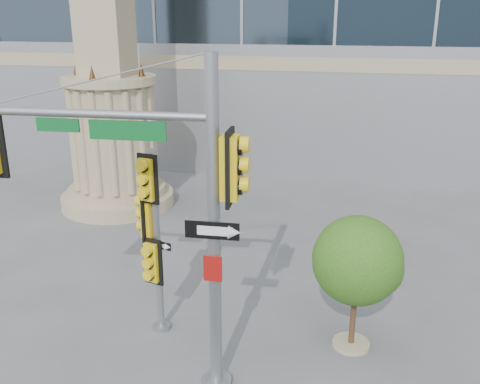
# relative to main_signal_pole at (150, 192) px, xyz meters

# --- Properties ---
(ground) EXTENTS (120.00, 120.00, 0.00)m
(ground) POSITION_rel_main_signal_pole_xyz_m (0.62, 0.83, -4.16)
(ground) COLOR #545456
(ground) RESTS_ON ground
(monument) EXTENTS (4.40, 4.40, 16.60)m
(monument) POSITION_rel_main_signal_pole_xyz_m (-5.38, 9.83, 1.36)
(monument) COLOR tan
(monument) RESTS_ON ground
(main_signal_pole) EXTENTS (5.21, 0.69, 6.71)m
(main_signal_pole) POSITION_rel_main_signal_pole_xyz_m (0.00, 0.00, 0.00)
(main_signal_pole) COLOR slate
(main_signal_pole) RESTS_ON ground
(secondary_signal_pole) EXTENTS (0.78, 0.69, 4.52)m
(secondary_signal_pole) POSITION_rel_main_signal_pole_xyz_m (-0.69, 1.68, -1.50)
(secondary_signal_pole) COLOR slate
(secondary_signal_pole) RESTS_ON ground
(street_tree) EXTENTS (2.04, 1.99, 3.17)m
(street_tree) POSITION_rel_main_signal_pole_xyz_m (3.96, 2.04, -2.07)
(street_tree) COLOR tan
(street_tree) RESTS_ON ground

